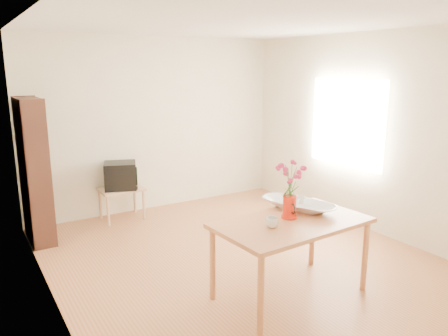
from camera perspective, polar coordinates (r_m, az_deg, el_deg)
room at (r=4.80m, az=2.15°, el=2.88°), size 4.50×4.50×4.50m
table at (r=4.16m, az=8.81°, el=-7.87°), size 1.48×0.90×0.75m
tv_stand at (r=6.43m, az=-13.26°, el=-3.22°), size 0.60×0.45×0.46m
bookshelf at (r=5.86m, az=-23.45°, el=-0.94°), size 0.28×0.70×1.80m
pitcher at (r=4.18m, az=8.52°, el=-5.18°), size 0.14×0.22×0.22m
flowers at (r=4.10m, az=8.67°, el=-1.40°), size 0.25×0.25×0.35m
mug at (r=3.94m, az=6.26°, el=-7.08°), size 0.12×0.12×0.09m
bowl at (r=4.41m, az=9.76°, el=-2.33°), size 0.65×0.65×0.48m
teacup_a at (r=4.40m, az=9.35°, el=-3.00°), size 0.10×0.10×0.06m
teacup_b at (r=4.47m, az=10.01°, el=-2.73°), size 0.10×0.10×0.07m
television at (r=6.37m, az=-13.41°, el=-0.89°), size 0.54×0.52×0.38m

